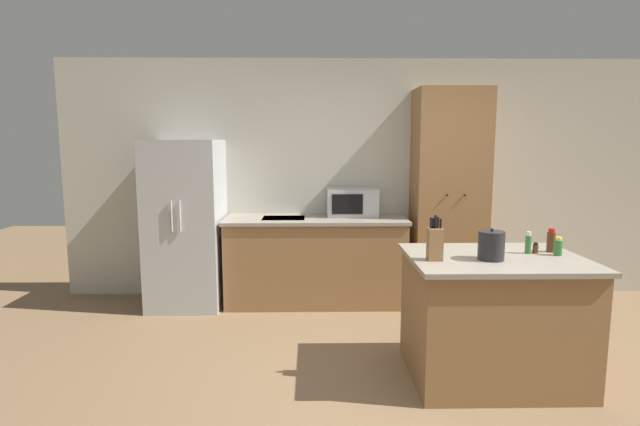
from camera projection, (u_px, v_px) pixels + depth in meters
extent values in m
plane|color=#846647|center=(437.00, 392.00, 3.43)|extent=(14.00, 14.00, 0.00)
cube|color=beige|center=(389.00, 179.00, 5.56)|extent=(7.20, 0.06, 2.60)
cube|color=#B7BABC|center=(186.00, 224.00, 5.19)|extent=(0.74, 0.74, 1.73)
cylinder|color=silver|center=(172.00, 216.00, 4.79)|extent=(0.02, 0.02, 0.30)
cylinder|color=silver|center=(180.00, 216.00, 4.79)|extent=(0.02, 0.02, 0.30)
cube|color=olive|center=(316.00, 262.00, 5.31)|extent=(1.87, 0.65, 0.88)
cube|color=gray|center=(316.00, 219.00, 5.25)|extent=(1.91, 0.69, 0.03)
cube|color=#9EA0A3|center=(284.00, 218.00, 5.24)|extent=(0.44, 0.34, 0.01)
cube|color=olive|center=(449.00, 197.00, 5.31)|extent=(0.75, 0.51, 2.26)
sphere|color=black|center=(447.00, 195.00, 5.04)|extent=(0.02, 0.02, 0.02)
sphere|color=black|center=(465.00, 195.00, 5.05)|extent=(0.02, 0.02, 0.02)
cube|color=olive|center=(493.00, 320.00, 3.61)|extent=(1.17, 0.90, 0.87)
cube|color=gray|center=(496.00, 259.00, 3.54)|extent=(1.23, 0.96, 0.03)
cube|color=#B2B5B7|center=(352.00, 202.00, 5.36)|extent=(0.54, 0.35, 0.30)
cube|color=black|center=(347.00, 204.00, 5.18)|extent=(0.32, 0.01, 0.21)
cube|color=olive|center=(435.00, 244.00, 3.41)|extent=(0.10, 0.09, 0.22)
cylinder|color=black|center=(431.00, 223.00, 3.39)|extent=(0.02, 0.02, 0.08)
cylinder|color=black|center=(433.00, 223.00, 3.40)|extent=(0.02, 0.02, 0.07)
cylinder|color=black|center=(435.00, 222.00, 3.40)|extent=(0.02, 0.02, 0.09)
cylinder|color=black|center=(437.00, 222.00, 3.40)|extent=(0.02, 0.02, 0.08)
cylinder|color=black|center=(441.00, 224.00, 3.38)|extent=(0.02, 0.02, 0.07)
cylinder|color=#337033|center=(558.00, 248.00, 3.56)|extent=(0.06, 0.06, 0.11)
cylinder|color=#E5DB4C|center=(559.00, 239.00, 3.56)|extent=(0.04, 0.04, 0.02)
cylinder|color=#337033|center=(528.00, 245.00, 3.62)|extent=(0.04, 0.04, 0.13)
cylinder|color=silver|center=(529.00, 234.00, 3.61)|extent=(0.03, 0.03, 0.03)
cylinder|color=#563319|center=(535.00, 249.00, 3.63)|extent=(0.04, 0.04, 0.07)
cylinder|color=black|center=(536.00, 243.00, 3.63)|extent=(0.03, 0.03, 0.01)
cylinder|color=#563319|center=(551.00, 242.00, 3.68)|extent=(0.06, 0.06, 0.15)
cylinder|color=red|center=(552.00, 230.00, 3.66)|extent=(0.04, 0.04, 0.03)
cylinder|color=#232326|center=(491.00, 246.00, 3.43)|extent=(0.18, 0.18, 0.20)
sphere|color=#262628|center=(492.00, 230.00, 3.41)|extent=(0.02, 0.02, 0.02)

